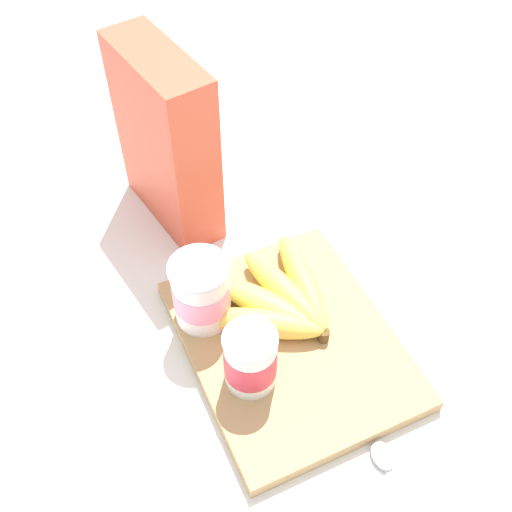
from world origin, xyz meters
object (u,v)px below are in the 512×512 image
at_px(cutting_board, 290,343).
at_px(yogurt_cup_back, 201,292).
at_px(cereal_box, 166,141).
at_px(spoon, 392,479).
at_px(banana_bunch, 280,299).
at_px(yogurt_cup_front, 250,359).

relative_size(cutting_board, yogurt_cup_back, 3.14).
xyz_separation_m(cereal_box, spoon, (-0.50, -0.07, -0.13)).
xyz_separation_m(yogurt_cup_back, banana_bunch, (-0.03, -0.10, -0.03)).
xyz_separation_m(yogurt_cup_front, yogurt_cup_back, (0.11, 0.02, 0.01)).
distance_m(yogurt_cup_front, banana_bunch, 0.11).
xyz_separation_m(cereal_box, banana_bunch, (-0.25, -0.06, -0.09)).
height_order(cutting_board, yogurt_cup_back, yogurt_cup_back).
relative_size(yogurt_cup_front, banana_bunch, 0.48).
bearing_deg(cereal_box, cutting_board, 179.51).
bearing_deg(spoon, cutting_board, 7.20).
distance_m(yogurt_cup_back, spoon, 0.31).
height_order(cutting_board, banana_bunch, banana_bunch).
bearing_deg(cutting_board, yogurt_cup_front, 113.23).
xyz_separation_m(banana_bunch, spoon, (-0.25, -0.02, -0.03)).
xyz_separation_m(yogurt_cup_front, spoon, (-0.17, -0.09, -0.06)).
bearing_deg(yogurt_cup_back, yogurt_cup_front, -170.81).
height_order(yogurt_cup_front, spoon, yogurt_cup_front).
distance_m(yogurt_cup_front, spoon, 0.20).
xyz_separation_m(yogurt_cup_back, spoon, (-0.28, -0.11, -0.06)).
bearing_deg(banana_bunch, cereal_box, 13.02).
bearing_deg(spoon, banana_bunch, 3.79).
bearing_deg(cutting_board, spoon, -172.80).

